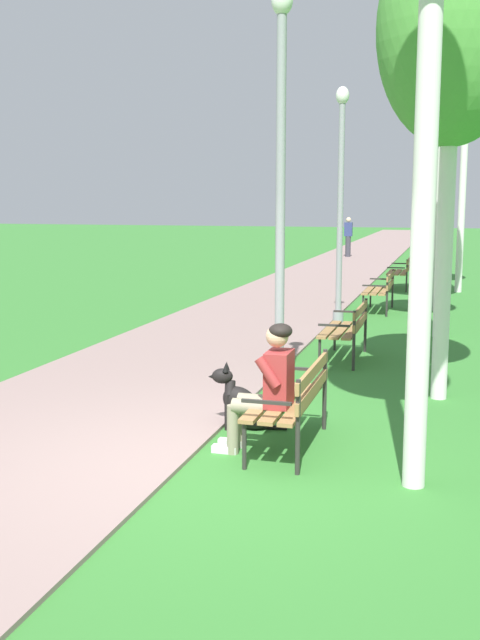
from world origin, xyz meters
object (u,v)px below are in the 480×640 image
(park_bench_mid, at_px, (348,326))
(birch_tree_third, at_px, (451,26))
(park_bench_furthest, at_px, (402,270))
(birch_tree_fifth, at_px, (468,78))
(person_seated_on_near_bench, at_px, (268,383))
(park_bench_near, at_px, (294,397))
(lamp_post_near, at_px, (280,195))
(lamp_post_mid, at_px, (340,205))
(dog_black, at_px, (245,405))
(birch_tree_fourth, at_px, (445,60))
(pedestrian_distant, at_px, (348,237))
(park_bench_far, at_px, (381,288))
(birch_tree_second, at_px, (454,31))

(park_bench_mid, distance_m, birch_tree_third, 5.38)
(park_bench_furthest, bearing_deg, park_bench_mid, -90.68)
(birch_tree_third, relative_size, birch_tree_fifth, 0.96)
(person_seated_on_near_bench, xyz_separation_m, birch_tree_third, (1.40, 6.79, 4.50))
(park_bench_near, bearing_deg, lamp_post_near, 107.50)
(park_bench_near, xyz_separation_m, lamp_post_mid, (-0.67, 7.21, 1.76))
(dog_black, height_order, birch_tree_fifth, birch_tree_fifth)
(park_bench_near, xyz_separation_m, birch_tree_fourth, (1.04, 9.90, 4.70))
(park_bench_near, bearing_deg, pedestrian_distant, 96.72)
(park_bench_far, relative_size, lamp_post_mid, 0.34)
(park_bench_mid, bearing_deg, park_bench_near, -89.03)
(park_bench_far, distance_m, birch_tree_second, 8.10)
(park_bench_near, relative_size, park_bench_far, 1.00)
(dog_black, bearing_deg, lamp_post_near, 86.25)
(person_seated_on_near_bench, bearing_deg, pedestrian_distant, 96.19)
(dog_black, bearing_deg, park_bench_near, -37.56)
(dog_black, height_order, birch_tree_third, birch_tree_third)
(lamp_post_mid, bearing_deg, park_bench_furthest, 83.79)
(park_bench_near, xyz_separation_m, park_bench_furthest, (0.04, 13.70, 0.00))
(birch_tree_second, bearing_deg, park_bench_mid, 125.66)
(park_bench_far, height_order, person_seated_on_near_bench, person_seated_on_near_bench)
(lamp_post_mid, bearing_deg, lamp_post_near, -88.67)
(park_bench_far, distance_m, person_seated_on_near_bench, 9.59)
(lamp_post_near, bearing_deg, birch_tree_fifth, 80.10)
(park_bench_mid, height_order, park_bench_furthest, same)
(lamp_post_mid, distance_m, birch_tree_fourth, 4.34)
(park_bench_far, distance_m, birch_tree_third, 5.59)
(park_bench_far, relative_size, birch_tree_second, 0.27)
(park_bench_far, bearing_deg, person_seated_on_near_bench, -90.79)
(birch_tree_second, height_order, birch_tree_third, birch_tree_third)
(park_bench_near, distance_m, birch_tree_fifth, 14.36)
(birch_tree_fifth, bearing_deg, lamp_post_near, -99.90)
(park_bench_near, xyz_separation_m, person_seated_on_near_bench, (-0.21, -0.21, 0.17))
(lamp_post_near, xyz_separation_m, pedestrian_distant, (-2.34, 22.71, -1.59))
(birch_tree_fifth, bearing_deg, birch_tree_fourth, -97.53)
(park_bench_furthest, distance_m, lamp_post_mid, 6.76)
(person_seated_on_near_bench, relative_size, lamp_post_near, 0.27)
(park_bench_near, relative_size, birch_tree_fifth, 0.23)
(park_bench_near, bearing_deg, park_bench_far, 90.46)
(lamp_post_mid, relative_size, pedestrian_distant, 2.66)
(lamp_post_near, bearing_deg, pedestrian_distant, 95.88)
(lamp_post_mid, bearing_deg, birch_tree_fourth, 57.55)
(person_seated_on_near_bench, height_order, birch_tree_second, birch_tree_second)
(park_bench_furthest, bearing_deg, pedestrian_distant, 105.24)
(birch_tree_third, distance_m, birch_tree_fourth, 3.33)
(birch_tree_third, bearing_deg, birch_tree_second, -88.56)
(park_bench_mid, xyz_separation_m, pedestrian_distant, (-2.81, 20.19, 0.33))
(birch_tree_fourth, xyz_separation_m, birch_tree_fifth, (0.47, 3.54, 0.15))
(person_seated_on_near_bench, bearing_deg, lamp_post_mid, 93.54)
(park_bench_mid, height_order, birch_tree_fourth, birch_tree_fourth)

